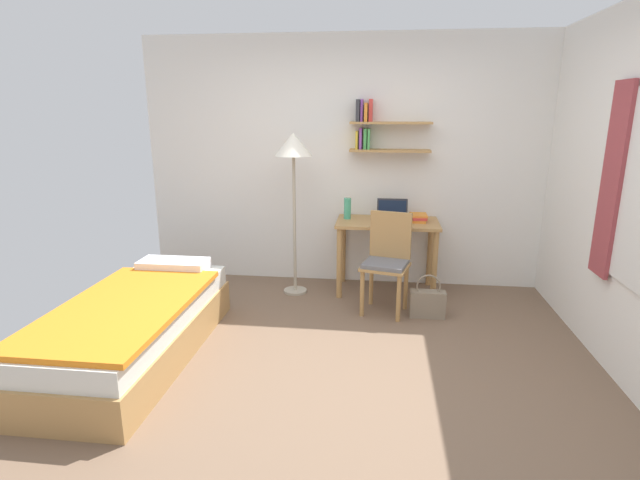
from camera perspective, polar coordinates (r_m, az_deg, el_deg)
name	(u,v)px	position (r m, az deg, el deg)	size (l,w,h in m)	color
ground_plane	(330,370)	(3.71, 1.21, -14.92)	(5.28, 5.28, 0.00)	brown
wall_back	(351,162)	(5.27, 3.66, 9.01)	(4.40, 0.27, 2.60)	white
bed	(135,327)	(4.05, -20.72, -9.48)	(0.88, 2.00, 0.54)	#B2844C
desk	(387,235)	(5.06, 7.79, 0.63)	(1.03, 0.59, 0.75)	#B2844C
desk_chair	(387,258)	(4.59, 7.79, -2.14)	(0.49, 0.47, 0.93)	#B2844C
standing_lamp	(293,155)	(4.85, -3.10, 9.89)	(0.37, 0.37, 1.63)	#B2A893
laptop	(392,215)	(5.04, 8.38, 2.84)	(0.31, 0.23, 0.22)	black
water_bottle	(347,208)	(5.08, 3.21, 3.69)	(0.07, 0.07, 0.22)	#42A87F
book_stack	(419,218)	(5.07, 11.38, 2.56)	(0.18, 0.25, 0.07)	orange
handbag	(428,303)	(4.63, 12.39, -7.12)	(0.32, 0.13, 0.41)	gray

